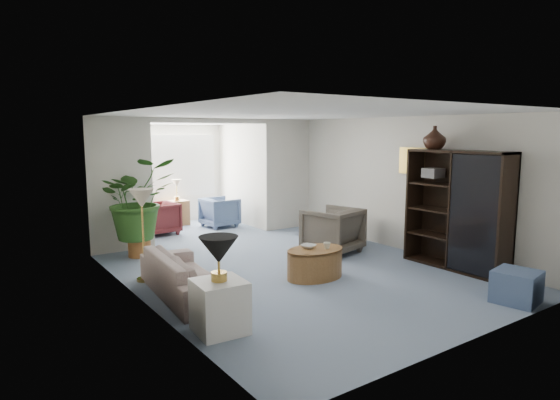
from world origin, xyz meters
TOP-DOWN VIEW (x-y plane):
  - floor at (0.00, 0.00)m, footprint 6.00×6.00m
  - sunroom_floor at (0.00, 4.10)m, footprint 2.60×2.60m
  - back_pier_left at (-1.90, 3.00)m, footprint 1.20×0.12m
  - back_pier_right at (1.90, 3.00)m, footprint 1.20×0.12m
  - back_header at (0.00, 3.00)m, footprint 2.60×0.12m
  - window_pane at (0.00, 5.18)m, footprint 2.20×0.02m
  - window_blinds at (0.00, 5.15)m, footprint 2.20×0.02m
  - framed_picture at (2.46, -0.10)m, footprint 0.04×0.50m
  - sofa at (-1.91, 0.09)m, footprint 0.93×2.04m
  - end_table at (-2.11, -1.26)m, footprint 0.58×0.58m
  - table_lamp at (-2.11, -1.26)m, footprint 0.44×0.44m
  - floor_lamp at (-2.18, 1.03)m, footprint 0.36×0.36m
  - coffee_table at (0.02, -0.31)m, footprint 1.20×1.20m
  - coffee_bowl at (-0.03, -0.21)m, footprint 0.28×0.28m
  - coffee_cup at (0.17, -0.41)m, footprint 0.14×0.14m
  - wingback_chair at (1.26, 0.71)m, footprint 1.10×1.12m
  - side_table_dark at (1.96, 1.01)m, footprint 0.53×0.44m
  - entertainment_cabinet at (2.23, -1.22)m, footprint 0.46×1.74m
  - cabinet_urn at (2.23, -0.72)m, footprint 0.37×0.37m
  - ottoman at (1.52, -2.65)m, footprint 0.62×0.62m
  - plant_pot at (-1.78, 2.48)m, footprint 0.40×0.40m
  - house_plant at (-1.78, 2.48)m, footprint 1.31×1.14m
  - sunroom_chair_blue at (0.68, 4.06)m, footprint 0.81×0.79m
  - sunroom_chair_maroon at (-0.82, 4.06)m, footprint 0.82×0.80m
  - sunroom_table at (-0.07, 4.81)m, footprint 0.51×0.41m
  - shelf_clutter at (2.18, -1.40)m, footprint 0.30×1.29m

SIDE VIEW (x-z plane):
  - floor at x=0.00m, z-range 0.00..0.00m
  - sunroom_floor at x=0.00m, z-range 0.00..0.00m
  - plant_pot at x=-1.78m, z-range 0.00..0.32m
  - ottoman at x=1.52m, z-range 0.00..0.42m
  - coffee_table at x=0.02m, z-range 0.00..0.45m
  - sofa at x=-1.91m, z-range 0.00..0.58m
  - side_table_dark at x=1.96m, z-range 0.00..0.59m
  - end_table at x=-2.11m, z-range 0.00..0.59m
  - sunroom_table at x=-0.07m, z-range 0.00..0.59m
  - sunroom_chair_blue at x=0.68m, z-range 0.00..0.69m
  - sunroom_chair_maroon at x=-0.82m, z-range 0.00..0.71m
  - wingback_chair at x=1.26m, z-range 0.00..0.84m
  - coffee_bowl at x=-0.03m, z-range 0.45..0.50m
  - coffee_cup at x=0.17m, z-range 0.45..0.55m
  - table_lamp at x=-2.11m, z-range 0.79..1.09m
  - entertainment_cabinet at x=2.23m, z-range 0.00..1.93m
  - house_plant at x=-1.78m, z-range 0.32..1.78m
  - shelf_clutter at x=2.18m, z-range 0.67..1.73m
  - back_pier_left at x=-1.90m, z-range 0.00..2.50m
  - back_pier_right at x=1.90m, z-range 0.00..2.50m
  - floor_lamp at x=-2.18m, z-range 1.11..1.39m
  - window_pane at x=0.00m, z-range 0.65..2.15m
  - window_blinds at x=0.00m, z-range 0.65..2.15m
  - framed_picture at x=2.46m, z-range 1.50..1.90m
  - cabinet_urn at x=2.23m, z-range 1.93..2.32m
  - back_header at x=0.00m, z-range 2.40..2.50m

